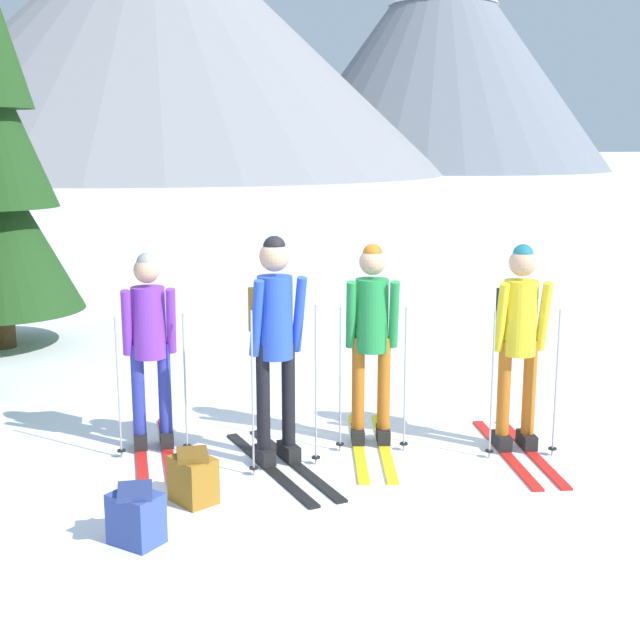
{
  "coord_description": "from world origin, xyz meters",
  "views": [
    {
      "loc": [
        -1.42,
        -6.81,
        2.57
      ],
      "look_at": [
        0.0,
        0.4,
        1.05
      ],
      "focal_mm": 48.53,
      "sensor_mm": 36.0,
      "label": 1
    }
  ],
  "objects_px": {
    "skier_in_yellow": "(519,335)",
    "skier_in_green": "(372,336)",
    "skier_in_purple": "(149,340)",
    "backpack_on_snow_front": "(136,516)",
    "skier_in_blue": "(275,336)",
    "backpack_on_snow_beside": "(193,478)"
  },
  "relations": [
    {
      "from": "backpack_on_snow_front",
      "to": "skier_in_purple",
      "type": "bearing_deg",
      "value": 86.11
    },
    {
      "from": "skier_in_blue",
      "to": "skier_in_green",
      "type": "xyz_separation_m",
      "value": [
        0.87,
        0.27,
        -0.1
      ]
    },
    {
      "from": "skier_in_blue",
      "to": "skier_in_green",
      "type": "distance_m",
      "value": 0.91
    },
    {
      "from": "skier_in_yellow",
      "to": "skier_in_purple",
      "type": "bearing_deg",
      "value": 168.1
    },
    {
      "from": "skier_in_purple",
      "to": "backpack_on_snow_front",
      "type": "height_order",
      "value": "skier_in_purple"
    },
    {
      "from": "skier_in_yellow",
      "to": "skier_in_green",
      "type": "bearing_deg",
      "value": 163.08
    },
    {
      "from": "skier_in_blue",
      "to": "skier_in_yellow",
      "type": "xyz_separation_m",
      "value": [
        2.03,
        -0.08,
        -0.07
      ]
    },
    {
      "from": "skier_in_purple",
      "to": "skier_in_green",
      "type": "height_order",
      "value": "skier_in_green"
    },
    {
      "from": "skier_in_purple",
      "to": "skier_in_yellow",
      "type": "relative_size",
      "value": 0.96
    },
    {
      "from": "skier_in_blue",
      "to": "backpack_on_snow_front",
      "type": "distance_m",
      "value": 1.89
    },
    {
      "from": "skier_in_purple",
      "to": "skier_in_blue",
      "type": "height_order",
      "value": "skier_in_blue"
    },
    {
      "from": "skier_in_yellow",
      "to": "backpack_on_snow_beside",
      "type": "bearing_deg",
      "value": -167.83
    },
    {
      "from": "backpack_on_snow_beside",
      "to": "backpack_on_snow_front",
      "type": "bearing_deg",
      "value": -124.04
    },
    {
      "from": "skier_in_green",
      "to": "backpack_on_snow_beside",
      "type": "relative_size",
      "value": 4.37
    },
    {
      "from": "skier_in_purple",
      "to": "skier_in_blue",
      "type": "relative_size",
      "value": 0.91
    },
    {
      "from": "skier_in_blue",
      "to": "backpack_on_snow_front",
      "type": "xyz_separation_m",
      "value": [
        -1.1,
        -1.27,
        -0.87
      ]
    },
    {
      "from": "skier_in_blue",
      "to": "backpack_on_snow_front",
      "type": "bearing_deg",
      "value": -131.06
    },
    {
      "from": "skier_in_green",
      "to": "backpack_on_snow_front",
      "type": "distance_m",
      "value": 2.61
    },
    {
      "from": "skier_in_blue",
      "to": "backpack_on_snow_front",
      "type": "relative_size",
      "value": 4.67
    },
    {
      "from": "skier_in_purple",
      "to": "skier_in_blue",
      "type": "distance_m",
      "value": 1.13
    },
    {
      "from": "skier_in_purple",
      "to": "skier_in_green",
      "type": "relative_size",
      "value": 0.97
    },
    {
      "from": "skier_in_purple",
      "to": "skier_in_yellow",
      "type": "height_order",
      "value": "skier_in_yellow"
    }
  ]
}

